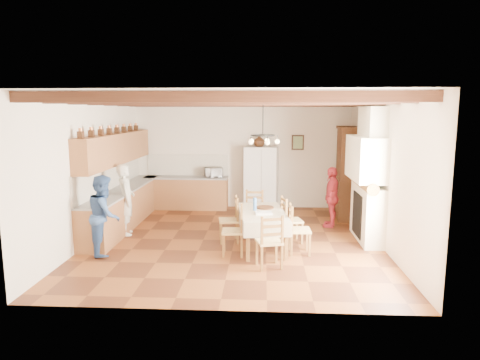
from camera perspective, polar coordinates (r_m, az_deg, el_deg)
name	(u,v)px	position (r m, az deg, el deg)	size (l,w,h in m)	color
floor	(235,241)	(9.17, -0.73, -8.09)	(6.00, 6.50, 0.02)	#4E2614
ceiling	(234,96)	(8.76, -0.78, 11.12)	(6.00, 6.50, 0.02)	silver
wall_back	(242,155)	(12.07, 0.30, 3.41)	(6.00, 0.02, 3.00)	beige
wall_front	(218,204)	(5.64, -3.02, -3.23)	(6.00, 0.02, 3.00)	beige
wall_left	(92,169)	(9.53, -19.12, 1.36)	(0.02, 6.50, 3.00)	beige
wall_right	(382,171)	(9.14, 18.42, 1.09)	(0.02, 6.50, 3.00)	beige
ceiling_beams	(234,101)	(8.76, -0.77, 10.47)	(6.00, 6.30, 0.16)	#351B11
lower_cabinets_left	(125,208)	(10.58, -15.12, -3.61)	(0.60, 4.30, 0.86)	brown
lower_cabinets_back	(187,193)	(12.10, -7.13, -1.77)	(2.30, 0.60, 0.86)	brown
countertop_left	(124,189)	(10.49, -15.22, -1.21)	(0.62, 4.30, 0.04)	slate
countertop_back	(186,177)	(12.02, -7.17, 0.33)	(2.34, 0.62, 0.04)	slate
backsplash_left	(111,176)	(10.53, -16.77, 0.53)	(0.03, 4.30, 0.60)	beige
backsplash_back	(188,165)	(12.26, -6.96, 2.02)	(2.30, 0.03, 0.60)	beige
upper_cabinets	(117,148)	(10.41, -16.10, 4.06)	(0.35, 4.20, 0.70)	brown
fireplace	(365,175)	(9.28, 16.34, 0.67)	(0.56, 1.60, 2.80)	beige
wall_picture	(298,142)	(12.04, 7.71, 4.98)	(0.34, 0.03, 0.42)	#322318
refrigerator	(262,178)	(11.82, 2.89, 0.24)	(0.88, 0.72, 1.76)	white
hutch	(348,172)	(11.24, 14.16, 0.98)	(0.54, 1.28, 2.33)	#33170C
dining_table	(262,215)	(8.53, 2.97, -4.74)	(1.08, 1.80, 0.75)	beige
chandelier	(263,135)	(8.29, 3.06, 5.97)	(0.47, 0.47, 0.03)	black
chair_left_near	(233,230)	(8.14, -0.98, -6.73)	(0.42, 0.40, 0.96)	brown
chair_left_far	(229,219)	(8.94, -1.51, -5.28)	(0.42, 0.40, 0.96)	brown
chair_right_near	(300,229)	(8.31, 7.97, -6.50)	(0.42, 0.40, 0.96)	brown
chair_right_far	(292,220)	(8.99, 6.91, -5.27)	(0.42, 0.40, 0.96)	brown
chair_end_near	(269,241)	(7.53, 3.92, -8.07)	(0.42, 0.40, 0.96)	brown
chair_end_far	(254,212)	(9.57, 1.86, -4.32)	(0.42, 0.40, 0.96)	brown
person_man	(126,200)	(9.75, -14.96, -2.53)	(0.57, 0.38, 1.57)	beige
person_woman_blue	(104,215)	(8.54, -17.63, -4.43)	(0.74, 0.58, 1.53)	#315087
person_woman_red	(332,197)	(10.30, 12.13, -2.22)	(0.84, 0.35, 1.43)	#B42A37
microwave	(214,172)	(11.89, -3.53, 1.03)	(0.48, 0.33, 0.27)	silver
fridge_vase	(259,141)	(11.71, 2.59, 5.28)	(0.31, 0.31, 0.33)	#33170C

